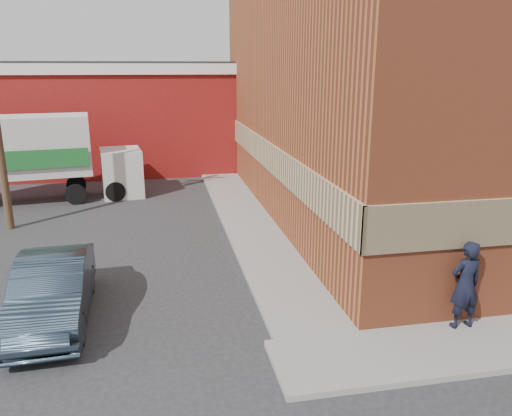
{
  "coord_description": "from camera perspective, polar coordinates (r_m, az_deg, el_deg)",
  "views": [
    {
      "loc": [
        -2.36,
        -8.62,
        5.37
      ],
      "look_at": [
        0.08,
        3.79,
        1.77
      ],
      "focal_mm": 35.0,
      "sensor_mm": 36.0,
      "label": 1
    }
  ],
  "objects": [
    {
      "name": "brick_building",
      "position": [
        20.71,
        21.06,
        12.96
      ],
      "size": [
        14.25,
        18.25,
        9.36
      ],
      "color": "#A74A2B",
      "rests_on": "ground"
    },
    {
      "name": "ground",
      "position": [
        10.43,
        3.71,
        -15.15
      ],
      "size": [
        90.0,
        90.0,
        0.0
      ],
      "primitive_type": "plane",
      "color": "#28282B",
      "rests_on": "ground"
    },
    {
      "name": "box_truck",
      "position": [
        22.02,
        -23.68,
        5.78
      ],
      "size": [
        7.28,
        2.99,
        3.49
      ],
      "rotation": [
        0.0,
        0.0,
        0.13
      ],
      "color": "silver",
      "rests_on": "ground"
    },
    {
      "name": "sedan",
      "position": [
        11.8,
        -22.25,
        -8.71
      ],
      "size": [
        1.66,
        4.29,
        1.39
      ],
      "primitive_type": "imported",
      "rotation": [
        0.0,
        0.0,
        0.04
      ],
      "color": "#273542",
      "rests_on": "ground"
    },
    {
      "name": "warehouse",
      "position": [
        28.97,
        -18.59,
        10.01
      ],
      "size": [
        16.3,
        8.3,
        5.6
      ],
      "color": "maroon",
      "rests_on": "ground"
    },
    {
      "name": "sidewalk_west",
      "position": [
        18.64,
        -1.52,
        -0.67
      ],
      "size": [
        1.8,
        18.0,
        0.12
      ],
      "primitive_type": "cube",
      "color": "gray",
      "rests_on": "ground"
    },
    {
      "name": "man",
      "position": [
        11.18,
        22.8,
        -8.11
      ],
      "size": [
        0.72,
        0.5,
        1.89
      ],
      "primitive_type": "imported",
      "rotation": [
        0.0,
        0.0,
        3.21
      ],
      "color": "black",
      "rests_on": "sidewalk_south"
    }
  ]
}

